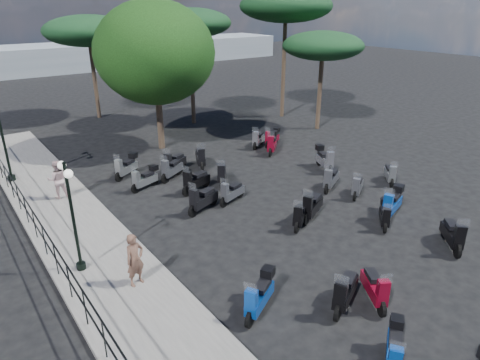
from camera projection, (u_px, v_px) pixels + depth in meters
ground at (270, 217)px, 16.84m from camera, size 120.00×120.00×0.00m
sidewalk at (79, 234)px, 15.49m from camera, size 3.00×30.00×0.15m
railing at (38, 226)px, 14.31m from camera, size 0.04×26.04×1.10m
lamp_post_1 at (72, 211)px, 12.55m from camera, size 0.29×1.05×3.55m
lamp_post_2 at (2, 132)px, 19.02m from camera, size 0.33×1.21×4.09m
woman at (135, 260)px, 12.33m from camera, size 0.67×0.52×1.63m
pedestrian_far at (58, 179)px, 17.85m from camera, size 0.94×0.81×1.66m
scooter_1 at (345, 292)px, 11.71m from camera, size 1.68×0.96×1.44m
scooter_2 at (259, 296)px, 11.52m from camera, size 1.57×1.02×1.37m
scooter_3 at (203, 200)px, 17.14m from camera, size 1.76×0.86×1.45m
scooter_4 at (172, 169)px, 20.27m from camera, size 1.58×1.00×1.39m
scooter_5 at (126, 167)px, 20.50m from camera, size 1.52×1.05×1.36m
scooter_6 at (394, 350)px, 9.78m from camera, size 1.39×1.03×1.27m
scooter_7 at (375, 288)px, 11.91m from camera, size 1.02×1.49×1.35m
scooter_8 at (300, 215)px, 16.01m from camera, size 1.41×1.01×1.30m
scooter_9 at (196, 181)px, 18.90m from camera, size 1.74×0.79×1.42m
scooter_10 at (145, 179)px, 19.20m from camera, size 1.55×0.74×1.27m
scooter_11 at (174, 163)px, 21.09m from camera, size 1.64×0.95×1.41m
scooter_13 at (384, 215)px, 16.03m from camera, size 1.21×1.09×1.18m
scooter_14 at (312, 207)px, 16.56m from camera, size 1.71×0.99×1.47m
scooter_15 at (232, 193)px, 17.89m from camera, size 1.58×0.73×1.30m
scooter_16 at (222, 174)px, 19.76m from camera, size 1.14×1.49×1.40m
scooter_17 at (200, 158)px, 21.69m from camera, size 0.99×1.74×1.49m
scooter_19 at (453, 235)px, 14.56m from camera, size 1.33×1.39×1.44m
scooter_20 at (392, 204)px, 16.70m from camera, size 1.79×0.85×1.47m
scooter_21 at (331, 179)px, 19.16m from camera, size 1.62×0.97×1.40m
scooter_22 at (324, 159)px, 21.37m from camera, size 0.94×1.74×1.46m
scooter_23 at (272, 144)px, 23.75m from camera, size 1.47×1.36×1.46m
scooter_26 at (357, 187)px, 18.50m from camera, size 1.42×0.94×1.27m
scooter_27 at (390, 174)px, 19.85m from camera, size 1.16×1.20×1.26m
scooter_28 at (272, 138)px, 24.98m from camera, size 1.49×0.80×1.25m
scooter_29 at (258, 139)px, 24.72m from camera, size 1.49×1.03×1.35m
broadleaf_tree at (155, 53)px, 22.74m from camera, size 6.43×6.43×8.06m
pine_0 at (190, 23)px, 27.37m from camera, size 5.35×5.35×7.51m
pine_1 at (286, 6)px, 28.72m from camera, size 6.28×6.28×8.67m
pine_2 at (88, 31)px, 28.97m from camera, size 6.00×6.00×7.06m
pine_3 at (323, 46)px, 26.54m from camera, size 5.07×5.07×6.20m
distant_hills at (21, 60)px, 49.70m from camera, size 70.00×8.00×3.00m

